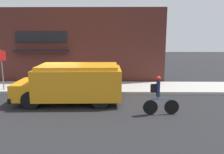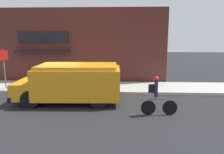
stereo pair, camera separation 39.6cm
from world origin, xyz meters
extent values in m
plane|color=#232326|center=(0.00, 0.00, 0.00)|extent=(70.00, 70.00, 0.00)
cube|color=#ADAAA3|center=(0.00, 1.48, 0.09)|extent=(28.00, 2.96, 0.17)
cube|color=#4C231E|center=(0.00, 3.18, 2.68)|extent=(13.87, 0.18, 5.37)
cube|color=black|center=(-1.86, 3.07, 3.33)|extent=(3.67, 0.05, 0.78)
cube|color=black|center=(-1.86, 2.78, 2.35)|extent=(3.86, 0.62, 0.10)
cube|color=orange|center=(1.50, -1.51, 1.05)|extent=(4.36, 2.56, 1.50)
cube|color=orange|center=(-1.15, -1.60, 0.72)|extent=(1.12, 2.24, 0.83)
cube|color=orange|center=(1.50, -1.51, 1.89)|extent=(4.01, 2.35, 0.17)
cube|color=black|center=(-1.63, -1.62, 0.40)|extent=(0.21, 2.35, 0.24)
cube|color=red|center=(0.27, -0.10, 1.13)|extent=(0.04, 0.44, 0.44)
cylinder|color=black|center=(-0.70, -0.55, 0.43)|extent=(0.87, 0.29, 0.86)
cylinder|color=black|center=(-0.62, -2.63, 0.43)|extent=(0.87, 0.29, 0.86)
cylinder|color=black|center=(2.59, -0.43, 0.43)|extent=(0.87, 0.29, 0.86)
cylinder|color=black|center=(2.66, -2.50, 0.43)|extent=(0.87, 0.29, 0.86)
cylinder|color=black|center=(5.87, -3.22, 0.33)|extent=(0.65, 0.08, 0.65)
cylinder|color=black|center=(4.92, -3.27, 0.33)|extent=(0.65, 0.08, 0.65)
cylinder|color=#234793|center=(5.40, -3.24, 0.70)|extent=(0.90, 0.09, 0.04)
cylinder|color=#234793|center=(5.23, -3.25, 0.76)|extent=(0.04, 0.04, 0.12)
cube|color=navy|center=(5.23, -3.25, 1.16)|extent=(0.13, 0.21, 0.68)
sphere|color=red|center=(5.23, -3.25, 1.61)|extent=(0.22, 0.22, 0.22)
cube|color=black|center=(5.04, -3.26, 1.19)|extent=(0.27, 0.15, 0.36)
cylinder|color=slate|center=(-3.47, 0.47, 1.39)|extent=(0.07, 0.07, 2.43)
cube|color=red|center=(-3.47, 0.42, 2.25)|extent=(0.45, 0.45, 0.60)
cylinder|color=#38383D|center=(-0.23, 1.46, 0.59)|extent=(0.62, 0.62, 0.84)
cylinder|color=black|center=(-0.23, 1.46, 1.03)|extent=(0.63, 0.63, 0.04)
camera|label=1|loc=(3.38, -12.47, 3.42)|focal=35.00mm
camera|label=2|loc=(3.77, -12.45, 3.42)|focal=35.00mm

